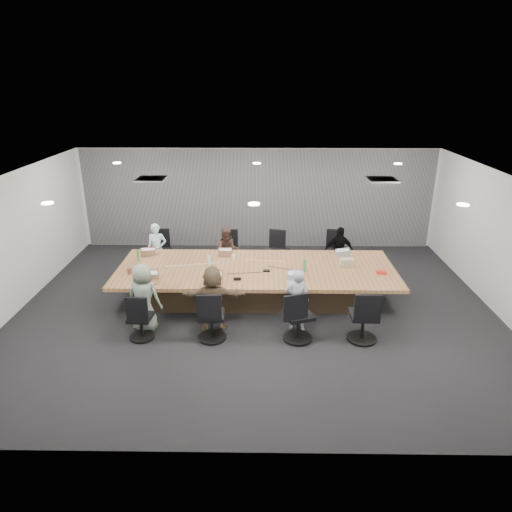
{
  "coord_description": "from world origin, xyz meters",
  "views": [
    {
      "loc": [
        0.13,
        -8.62,
        4.57
      ],
      "look_at": [
        0.0,
        0.4,
        1.05
      ],
      "focal_mm": 32.0,
      "sensor_mm": 36.0,
      "label": 1
    }
  ],
  "objects_px": {
    "bottle_green_right": "(305,265)",
    "laptop_6": "(296,283)",
    "chair_2": "(280,255)",
    "mug_brown": "(130,271)",
    "chair_6": "(298,319)",
    "person_5": "(213,299)",
    "laptop_4": "(150,282)",
    "conference_table": "(256,282)",
    "person_4": "(144,297)",
    "chair_1": "(229,255)",
    "person_6": "(297,301)",
    "laptop_5": "(216,282)",
    "canvas_bag": "(347,262)",
    "person_1": "(228,251)",
    "chair_4": "(141,321)",
    "person_0": "(157,249)",
    "laptop_1": "(226,254)",
    "laptop_0": "(152,253)",
    "chair_5": "(212,319)",
    "bottle_green_left": "(138,255)",
    "snack_packet": "(382,272)",
    "stapler": "(237,279)",
    "person_3": "(339,251)",
    "chair_0": "(161,254)",
    "bottle_clear": "(209,261)",
    "laptop_3": "(343,254)"
  },
  "relations": [
    {
      "from": "person_6",
      "to": "canvas_bag",
      "type": "bearing_deg",
      "value": -119.54
    },
    {
      "from": "person_3",
      "to": "person_5",
      "type": "xyz_separation_m",
      "value": [
        -2.81,
        -2.7,
        0.04
      ]
    },
    {
      "from": "person_5",
      "to": "person_6",
      "type": "bearing_deg",
      "value": 178.84
    },
    {
      "from": "snack_packet",
      "to": "bottle_green_left",
      "type": "bearing_deg",
      "value": 173.1
    },
    {
      "from": "chair_2",
      "to": "mug_brown",
      "type": "height_order",
      "value": "mug_brown"
    },
    {
      "from": "person_6",
      "to": "laptop_0",
      "type": "bearing_deg",
      "value": -24.67
    },
    {
      "from": "person_6",
      "to": "bottle_clear",
      "type": "distance_m",
      "value": 2.35
    },
    {
      "from": "mug_brown",
      "to": "person_0",
      "type": "bearing_deg",
      "value": 83.55
    },
    {
      "from": "conference_table",
      "to": "laptop_0",
      "type": "xyz_separation_m",
      "value": [
        -2.46,
        0.8,
        0.35
      ]
    },
    {
      "from": "chair_6",
      "to": "person_5",
      "type": "relative_size",
      "value": 0.65
    },
    {
      "from": "bottle_green_right",
      "to": "laptop_6",
      "type": "bearing_deg",
      "value": -110.75
    },
    {
      "from": "person_3",
      "to": "laptop_3",
      "type": "bearing_deg",
      "value": -94.66
    },
    {
      "from": "person_5",
      "to": "laptop_5",
      "type": "distance_m",
      "value": 0.56
    },
    {
      "from": "chair_5",
      "to": "bottle_green_left",
      "type": "bearing_deg",
      "value": 128.35
    },
    {
      "from": "chair_4",
      "to": "stapler",
      "type": "bearing_deg",
      "value": 35.22
    },
    {
      "from": "person_5",
      "to": "stapler",
      "type": "relative_size",
      "value": 8.57
    },
    {
      "from": "chair_4",
      "to": "laptop_3",
      "type": "height_order",
      "value": "laptop_3"
    },
    {
      "from": "person_0",
      "to": "bottle_green_right",
      "type": "bearing_deg",
      "value": -30.17
    },
    {
      "from": "chair_6",
      "to": "canvas_bag",
      "type": "xyz_separation_m",
      "value": [
        1.18,
        1.85,
        0.39
      ]
    },
    {
      "from": "laptop_5",
      "to": "mug_brown",
      "type": "bearing_deg",
      "value": 172.37
    },
    {
      "from": "chair_1",
      "to": "bottle_clear",
      "type": "height_order",
      "value": "bottle_clear"
    },
    {
      "from": "chair_2",
      "to": "person_6",
      "type": "relative_size",
      "value": 0.61
    },
    {
      "from": "chair_2",
      "to": "laptop_4",
      "type": "bearing_deg",
      "value": 56.8
    },
    {
      "from": "laptop_1",
      "to": "bottle_green_right",
      "type": "distance_m",
      "value": 2.01
    },
    {
      "from": "chair_0",
      "to": "mug_brown",
      "type": "relative_size",
      "value": 6.49
    },
    {
      "from": "chair_4",
      "to": "mug_brown",
      "type": "xyz_separation_m",
      "value": [
        -0.53,
        1.33,
        0.43
      ]
    },
    {
      "from": "bottle_green_left",
      "to": "mug_brown",
      "type": "xyz_separation_m",
      "value": [
        0.0,
        -0.74,
        -0.06
      ]
    },
    {
      "from": "chair_4",
      "to": "person_0",
      "type": "xyz_separation_m",
      "value": [
        -0.33,
        3.05,
        0.28
      ]
    },
    {
      "from": "chair_0",
      "to": "laptop_0",
      "type": "bearing_deg",
      "value": 91.02
    },
    {
      "from": "person_0",
      "to": "bottle_clear",
      "type": "xyz_separation_m",
      "value": [
        1.43,
        -1.24,
        0.2
      ]
    },
    {
      "from": "person_4",
      "to": "canvas_bag",
      "type": "xyz_separation_m",
      "value": [
        4.11,
        1.5,
        0.14
      ]
    },
    {
      "from": "chair_5",
      "to": "snack_packet",
      "type": "bearing_deg",
      "value": 19.2
    },
    {
      "from": "conference_table",
      "to": "mug_brown",
      "type": "xyz_separation_m",
      "value": [
        -2.65,
        -0.37,
        0.4
      ]
    },
    {
      "from": "laptop_1",
      "to": "person_5",
      "type": "bearing_deg",
      "value": 86.76
    },
    {
      "from": "chair_6",
      "to": "person_4",
      "type": "distance_m",
      "value": 2.96
    },
    {
      "from": "laptop_5",
      "to": "person_6",
      "type": "xyz_separation_m",
      "value": [
        1.6,
        -0.55,
        -0.12
      ]
    },
    {
      "from": "conference_table",
      "to": "laptop_5",
      "type": "height_order",
      "value": "laptop_5"
    },
    {
      "from": "person_5",
      "to": "conference_table",
      "type": "bearing_deg",
      "value": -121.84
    },
    {
      "from": "chair_4",
      "to": "canvas_bag",
      "type": "distance_m",
      "value": 4.53
    },
    {
      "from": "laptop_4",
      "to": "chair_6",
      "type": "bearing_deg",
      "value": -14.84
    },
    {
      "from": "chair_1",
      "to": "person_6",
      "type": "relative_size",
      "value": 0.6
    },
    {
      "from": "laptop_1",
      "to": "chair_4",
      "type": "bearing_deg",
      "value": 59.7
    },
    {
      "from": "snack_packet",
      "to": "laptop_4",
      "type": "bearing_deg",
      "value": -173.62
    },
    {
      "from": "mug_brown",
      "to": "chair_1",
      "type": "bearing_deg",
      "value": 46.87
    },
    {
      "from": "person_4",
      "to": "snack_packet",
      "type": "relative_size",
      "value": 6.77
    },
    {
      "from": "laptop_0",
      "to": "conference_table",
      "type": "bearing_deg",
      "value": 148.21
    },
    {
      "from": "person_3",
      "to": "stapler",
      "type": "relative_size",
      "value": 8.07
    },
    {
      "from": "chair_1",
      "to": "snack_packet",
      "type": "bearing_deg",
      "value": 145.44
    },
    {
      "from": "laptop_1",
      "to": "person_5",
      "type": "relative_size",
      "value": 0.24
    },
    {
      "from": "chair_1",
      "to": "person_1",
      "type": "bearing_deg",
      "value": 85.76
    }
  ]
}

